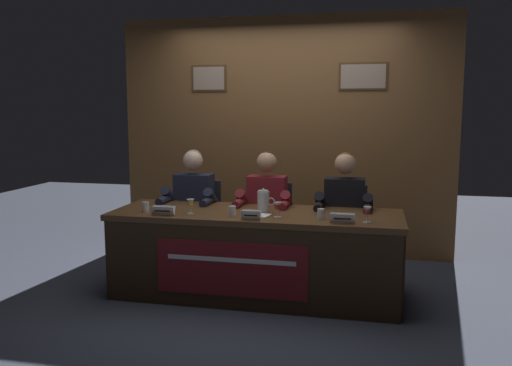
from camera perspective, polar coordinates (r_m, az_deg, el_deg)
ground_plane at (r=4.74m, az=-0.00°, el=-11.86°), size 12.00×12.00×0.00m
wall_back_panelled at (r=5.89m, az=3.05°, el=5.00°), size 3.67×0.14×2.60m
conference_table at (r=4.50m, az=-0.31°, el=-6.37°), size 2.47×0.83×0.73m
chair_left at (r=5.36m, az=-6.20°, el=-4.74°), size 0.44×0.44×0.89m
panelist_left at (r=5.12m, az=-6.96°, el=-2.21°), size 0.51×0.48×1.22m
nameplate_left at (r=4.46m, az=-9.96°, el=-2.93°), size 0.20×0.06×0.08m
juice_glass_left at (r=4.49m, az=-7.04°, el=-2.21°), size 0.06×0.06×0.12m
water_cup_left at (r=4.65m, az=-11.78°, el=-2.57°), size 0.06×0.06×0.08m
chair_center at (r=5.18m, az=1.43°, el=-5.15°), size 0.44×0.44×0.89m
panelist_center at (r=4.93m, az=1.00°, el=-2.54°), size 0.51×0.48×1.22m
nameplate_center at (r=4.21m, az=-0.53°, el=-3.45°), size 0.16×0.06×0.08m
juice_glass_center at (r=4.32m, az=2.34°, el=-2.56°), size 0.06×0.06×0.12m
water_cup_center at (r=4.36m, az=-2.57°, el=-3.09°), size 0.06×0.06×0.08m
chair_right at (r=5.10m, az=9.47°, el=-5.48°), size 0.44×0.44×0.89m
panelist_right at (r=4.84m, az=9.42°, el=-2.85°), size 0.51×0.48×1.22m
nameplate_right at (r=4.14m, az=9.27°, el=-3.76°), size 0.19×0.06×0.08m
juice_glass_right at (r=4.21m, az=11.87°, el=-3.01°), size 0.06×0.06×0.12m
water_cup_right at (r=4.27m, az=7.00°, el=-3.38°), size 0.06×0.06×0.08m
water_pitcher_central at (r=4.50m, az=0.80°, el=-2.01°), size 0.15×0.10×0.21m
document_stack_center at (r=4.37m, az=0.12°, el=-3.49°), size 0.23×0.18×0.01m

